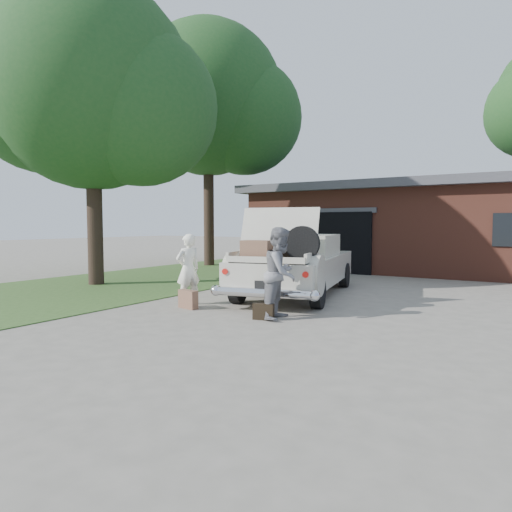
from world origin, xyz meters
The scene contains 10 objects.
ground centered at (0.00, 0.00, 0.00)m, with size 90.00×90.00×0.00m, color gray.
grass_strip centered at (-5.50, 3.00, 0.01)m, with size 6.00×16.00×0.02m, color #2D4C1E.
house centered at (0.98, 11.47, 1.67)m, with size 12.80×7.80×3.30m.
tree_left centered at (-5.85, 1.27, 5.42)m, with size 6.69×5.82×8.57m.
tree_back centered at (-6.89, 7.96, 6.69)m, with size 7.27×6.32×10.15m.
sedan centered at (-0.10, 2.67, 0.78)m, with size 3.10×5.59×2.13m.
woman_left centered at (-1.52, 0.20, 0.78)m, with size 0.57×0.37×1.56m, color white.
woman_right centered at (0.96, -0.06, 0.86)m, with size 0.83×0.65×1.71m, color gray.
suitcase_left centered at (-1.18, -0.20, 0.19)m, with size 0.50×0.16×0.39m, color brown.
suitcase_right centered at (0.75, -0.34, 0.15)m, with size 0.39×0.12×0.30m, color black.
Camera 1 is at (5.06, -7.47, 1.77)m, focal length 32.00 mm.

